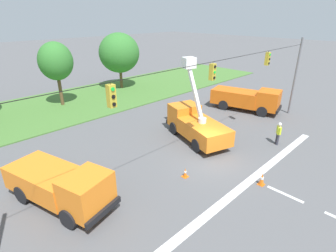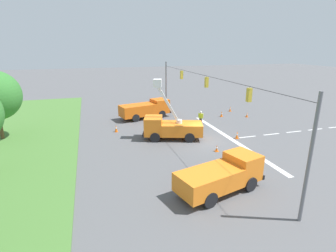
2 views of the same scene
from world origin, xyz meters
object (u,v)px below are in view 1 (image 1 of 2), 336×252
traffic_cone_foreground_left (262,179)px  traffic_cone_lane_edge_a (181,107)px  tree_east (119,53)px  utility_truck_support_near (61,184)px  road_worker (279,132)px  traffic_cone_lane_edge_b (185,173)px  utility_truck_support_far (246,98)px  tree_centre (56,61)px  utility_truck_bucket_lift (195,123)px

traffic_cone_foreground_left → traffic_cone_lane_edge_a: traffic_cone_lane_edge_a is taller
tree_east → utility_truck_support_near: bearing=-132.9°
utility_truck_support_near → road_worker: size_ratio=3.68×
tree_east → traffic_cone_lane_edge_b: (-9.35, -19.69, -4.29)m
utility_truck_support_far → traffic_cone_lane_edge_b: utility_truck_support_far is taller
utility_truck_support_far → traffic_cone_foreground_left: bearing=-145.9°
traffic_cone_lane_edge_b → tree_east: bearing=64.6°
traffic_cone_lane_edge_a → tree_east: bearing=85.5°
utility_truck_support_far → traffic_cone_lane_edge_b: bearing=-164.6°
utility_truck_support_near → utility_truck_support_far: 19.68m
tree_east → utility_truck_support_far: (4.03, -16.00, -3.33)m
tree_centre → traffic_cone_foreground_left: size_ratio=8.44×
utility_truck_support_near → road_worker: bearing=-18.5°
traffic_cone_foreground_left → traffic_cone_lane_edge_a: bearing=63.5°
traffic_cone_foreground_left → traffic_cone_lane_edge_b: size_ratio=1.27×
tree_centre → utility_truck_support_far: bearing=-49.1°
utility_truck_bucket_lift → traffic_cone_lane_edge_a: bearing=52.8°
tree_centre → utility_truck_bucket_lift: bearing=-75.9°
utility_truck_bucket_lift → traffic_cone_lane_edge_a: (3.92, 5.16, -0.93)m
tree_centre → traffic_cone_foreground_left: tree_centre is taller
traffic_cone_lane_edge_a → traffic_cone_lane_edge_b: 11.77m
utility_truck_support_near → traffic_cone_lane_edge_b: bearing=-24.4°
utility_truck_support_far → traffic_cone_lane_edge_a: (-4.93, 4.50, -0.84)m
tree_centre → road_worker: size_ratio=3.76×
utility_truck_support_near → traffic_cone_lane_edge_a: (14.73, 5.34, -0.77)m
tree_centre → tree_east: (8.68, 1.33, -0.11)m
utility_truck_support_near → tree_centre: bearing=65.8°
utility_truck_support_near → traffic_cone_lane_edge_b: utility_truck_support_near is taller
traffic_cone_lane_edge_a → traffic_cone_lane_edge_b: (-8.45, -8.19, -0.11)m
utility_truck_support_near → road_worker: utility_truck_support_near is taller
utility_truck_support_far → road_worker: size_ratio=4.01×
utility_truck_bucket_lift → traffic_cone_foreground_left: bearing=-106.6°
tree_east → utility_truck_support_near: size_ratio=1.08×
utility_truck_support_far → utility_truck_support_near: bearing=-177.6°
tree_centre → utility_truck_support_near: size_ratio=1.02×
tree_centre → traffic_cone_lane_edge_a: size_ratio=8.14×
road_worker → traffic_cone_lane_edge_a: (0.25, 10.17, -0.59)m
traffic_cone_lane_edge_b → utility_truck_bucket_lift: bearing=33.7°
utility_truck_bucket_lift → utility_truck_support_near: size_ratio=1.00×
utility_truck_support_near → traffic_cone_lane_edge_a: 15.69m
tree_east → traffic_cone_lane_edge_a: size_ratio=8.63×
traffic_cone_lane_edge_b → road_worker: bearing=-13.6°
utility_truck_support_far → traffic_cone_lane_edge_a: utility_truck_support_far is taller
utility_truck_bucket_lift → traffic_cone_lane_edge_b: 5.55m
tree_centre → traffic_cone_lane_edge_b: size_ratio=10.72×
road_worker → traffic_cone_lane_edge_a: bearing=88.6°
road_worker → traffic_cone_lane_edge_a: size_ratio=2.17×
road_worker → traffic_cone_lane_edge_a: road_worker is taller
traffic_cone_lane_edge_b → traffic_cone_foreground_left: bearing=-55.0°
utility_truck_support_far → traffic_cone_foreground_left: (-10.83, -7.33, -0.86)m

